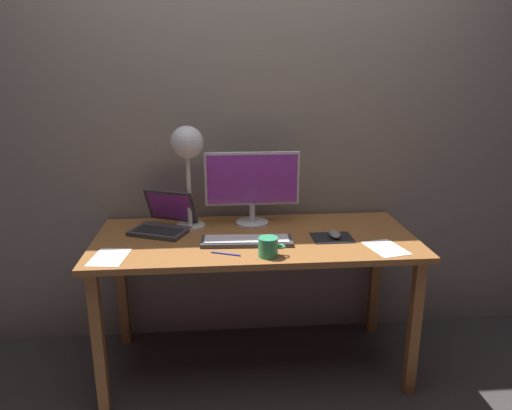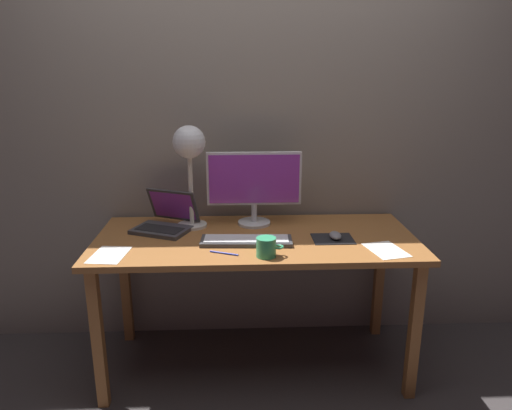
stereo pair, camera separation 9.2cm
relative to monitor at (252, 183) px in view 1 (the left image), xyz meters
name	(u,v)px [view 1 (the left image)]	position (x,y,z in m)	size (l,w,h in m)	color
ground_plane	(255,364)	(0.00, -0.20, -0.97)	(4.80, 4.80, 0.00)	#383333
back_wall	(249,116)	(0.00, 0.20, 0.33)	(4.80, 0.06, 2.60)	gray
desk	(255,251)	(0.00, -0.20, -0.31)	(1.60, 0.70, 0.74)	#935B2D
monitor	(252,183)	(0.00, 0.00, 0.00)	(0.50, 0.17, 0.39)	silver
keyboard_main	(247,241)	(-0.05, -0.28, -0.22)	(0.45, 0.16, 0.03)	#38383A
laptop	(165,219)	(-0.46, -0.05, -0.17)	(0.36, 0.35, 0.20)	#38383A
desk_lamp	(187,150)	(-0.33, -0.02, 0.18)	(0.17, 0.17, 0.54)	beige
mousepad	(332,238)	(0.38, -0.25, -0.23)	(0.20, 0.16, 0.00)	black
mouse	(335,234)	(0.39, -0.25, -0.21)	(0.06, 0.10, 0.03)	slate
coffee_mug	(268,247)	(0.04, -0.46, -0.18)	(0.12, 0.09, 0.09)	#339966
paper_sheet_near_mouse	(386,248)	(0.60, -0.41, -0.23)	(0.15, 0.21, 0.00)	white
paper_sheet_by_keyboard	(109,257)	(-0.67, -0.41, -0.23)	(0.15, 0.21, 0.00)	white
pen	(226,254)	(-0.15, -0.42, -0.22)	(0.01, 0.01, 0.14)	#2633A5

